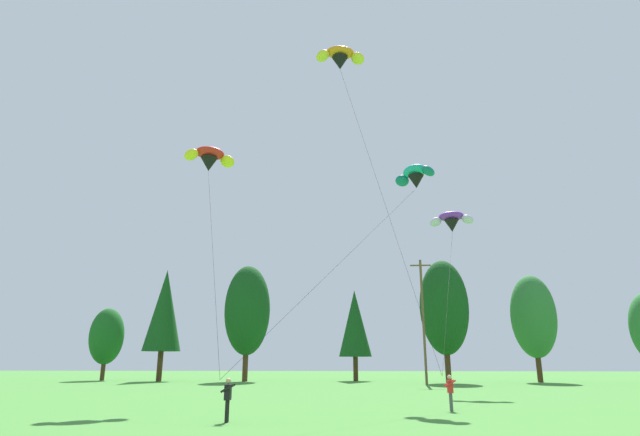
# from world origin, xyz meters

# --- Properties ---
(treeline_tree_a) EXTENTS (4.19, 4.19, 8.84)m
(treeline_tree_a) POSITION_xyz_m (-31.30, 58.57, 5.35)
(treeline_tree_a) COLOR #472D19
(treeline_tree_a) RESTS_ON ground_plane
(treeline_tree_b) EXTENTS (4.53, 4.53, 13.32)m
(treeline_tree_b) POSITION_xyz_m (-23.27, 56.28, 8.35)
(treeline_tree_b) COLOR #472D19
(treeline_tree_b) RESTS_ON ground_plane
(treeline_tree_c) EXTENTS (5.52, 5.52, 13.77)m
(treeline_tree_c) POSITION_xyz_m (-13.05, 56.76, 8.34)
(treeline_tree_c) COLOR #472D19
(treeline_tree_c) RESTS_ON ground_plane
(treeline_tree_d) EXTENTS (4.00, 4.00, 10.92)m
(treeline_tree_d) POSITION_xyz_m (0.06, 58.80, 6.84)
(treeline_tree_d) COLOR #472D19
(treeline_tree_d) RESTS_ON ground_plane
(treeline_tree_e) EXTENTS (5.49, 5.49, 13.66)m
(treeline_tree_e) POSITION_xyz_m (10.27, 54.05, 8.27)
(treeline_tree_e) COLOR #472D19
(treeline_tree_e) RESTS_ON ground_plane
(treeline_tree_f) EXTENTS (5.09, 5.09, 12.19)m
(treeline_tree_f) POSITION_xyz_m (20.96, 56.43, 7.38)
(treeline_tree_f) COLOR #472D19
(treeline_tree_f) RESTS_ON ground_plane
(utility_pole) EXTENTS (2.20, 0.26, 12.87)m
(utility_pole) POSITION_xyz_m (7.20, 49.28, 6.71)
(utility_pole) COLOR brown
(utility_pole) RESTS_ON ground_plane
(kite_flyer_near) EXTENTS (0.55, 0.59, 1.69)m
(kite_flyer_near) POSITION_xyz_m (-5.27, 15.96, 1.00)
(kite_flyer_near) COLOR black
(kite_flyer_near) RESTS_ON ground_plane
(kite_flyer_mid) EXTENTS (0.53, 0.56, 1.69)m
(kite_flyer_mid) POSITION_xyz_m (4.55, 21.33, 1.00)
(kite_flyer_mid) COLOR #4C4C51
(kite_flyer_mid) RESTS_ON ground_plane
(parafoil_kite_high_red_yellow) EXTENTS (6.22, 12.67, 15.27)m
(parafoil_kite_high_red_yellow) POSITION_xyz_m (-10.03, 27.18, 16.03)
(parafoil_kite_high_red_yellow) COLOR red
(parafoil_kite_mid_purple) EXTENTS (6.16, 16.94, 13.22)m
(parafoil_kite_mid_purple) POSITION_xyz_m (8.44, 37.27, 13.93)
(parafoil_kite_mid_purple) COLOR purple
(parafoil_kite_far_teal) EXTENTS (11.27, 13.04, 13.68)m
(parafoil_kite_far_teal) POSITION_xyz_m (4.22, 27.42, 14.45)
(parafoil_kite_far_teal) COLOR teal
(parafoil_kite_low_orange) EXTENTS (6.99, 8.45, 24.04)m
(parafoil_kite_low_orange) POSITION_xyz_m (-0.80, 28.85, 24.81)
(parafoil_kite_low_orange) COLOR orange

